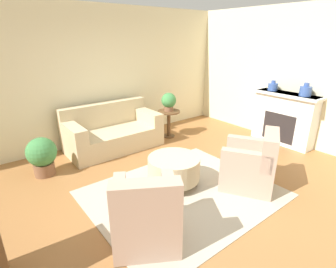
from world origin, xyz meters
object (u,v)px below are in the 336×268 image
Objects in this scene: couch at (112,133)px; potted_plant_floor at (42,155)px; armchair_left at (146,216)px; vase_mantel_near at (273,87)px; ottoman_table at (174,168)px; potted_plant_on_side_table at (169,101)px; side_table at (169,119)px; vase_mantel_far at (306,91)px; armchair_right at (251,165)px.

potted_plant_floor is (-1.44, -0.34, 0.04)m from couch.
vase_mantel_near reaches higher than armchair_left.
potted_plant_on_side_table reaches higher than ottoman_table.
armchair_left is 2.39m from potted_plant_floor.
vase_mantel_near is at bearing 14.34° from armchair_left.
potted_plant_on_side_table is 2.78m from potted_plant_floor.
side_table is at bearing 2.36° from potted_plant_floor.
vase_mantel_far reaches higher than potted_plant_floor.
vase_mantel_near reaches higher than side_table.
armchair_right is at bearing -153.62° from vase_mantel_near.
armchair_right is 3.84× the size of vase_mantel_far.
ottoman_table is (-0.91, 0.74, -0.05)m from armchair_right.
armchair_left reaches higher than side_table.
armchair_right is 1.62× the size of side_table.
potted_plant_floor is at bearing 155.48° from vase_mantel_far.
vase_mantel_far is at bearing -51.55° from potted_plant_on_side_table.
vase_mantel_far is (3.94, 0.32, 0.84)m from armchair_left.
couch is 2.83× the size of potted_plant_floor.
potted_plant_floor reaches higher than side_table.
couch is 2.85m from armchair_right.
couch reaches higher than potted_plant_floor.
potted_plant_floor is at bearing 101.77° from armchair_left.
armchair_left is 1.62× the size of side_table.
armchair_left is at bearing -78.23° from potted_plant_floor.
ottoman_table is 3.10m from vase_mantel_far.
side_table is 2.35m from vase_mantel_near.
armchair_right is 4.58× the size of vase_mantel_near.
potted_plant_on_side_table reaches higher than side_table.
potted_plant_on_side_table is (2.25, 2.45, 0.48)m from armchair_left.
potted_plant_on_side_table is (-1.69, 1.44, -0.34)m from vase_mantel_near.
couch is 4.57× the size of potted_plant_on_side_table.
armchair_left is at bearing -132.56° from side_table.
side_table is at bearing 82.14° from armchair_right.
couch reaches higher than ottoman_table.
armchair_left is 4.04m from vase_mantel_far.
vase_mantel_far reaches higher than armchair_left.
couch is at bearing 91.33° from ottoman_table.
potted_plant_floor is (-0.49, 2.34, 0.01)m from armchair_left.
ottoman_table is (0.05, -1.94, -0.02)m from couch.
potted_plant_on_side_table is at bearing 45.00° from side_table.
vase_mantel_near is (1.69, -1.44, 0.76)m from side_table.
vase_mantel_near reaches higher than armchair_right.
armchair_right is at bearing -97.86° from side_table.
potted_plant_floor is at bearing 135.74° from armchair_right.
ottoman_table is at bearing -88.67° from couch.
ottoman_table is 1.93× the size of potted_plant_on_side_table.
side_table is (0.34, 2.45, 0.06)m from armchair_right.
couch is 1.48m from potted_plant_floor.
side_table is at bearing -135.00° from potted_plant_on_side_table.
potted_plant_on_side_table is (-1.69, 2.13, -0.36)m from vase_mantel_far.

